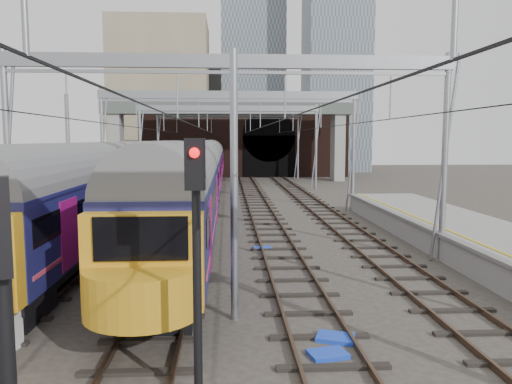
{
  "coord_description": "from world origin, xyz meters",
  "views": [
    {
      "loc": [
        -0.17,
        -10.77,
        4.74
      ],
      "look_at": [
        1.1,
        11.28,
        2.4
      ],
      "focal_mm": 35.0,
      "sensor_mm": 36.0,
      "label": 1
    }
  ],
  "objects": [
    {
      "name": "ground",
      "position": [
        0.0,
        0.0,
        0.0
      ],
      "size": [
        160.0,
        160.0,
        0.0
      ],
      "primitive_type": "plane",
      "color": "#38332D",
      "rests_on": "ground"
    },
    {
      "name": "tracks",
      "position": [
        0.0,
        15.0,
        0.02
      ],
      "size": [
        14.4,
        80.0,
        0.22
      ],
      "color": "#4C3828",
      "rests_on": "ground"
    },
    {
      "name": "overhead_line",
      "position": [
        0.0,
        21.49,
        6.57
      ],
      "size": [
        16.8,
        80.0,
        8.0
      ],
      "color": "gray",
      "rests_on": "ground"
    },
    {
      "name": "retaining_wall",
      "position": [
        1.4,
        51.93,
        4.33
      ],
      "size": [
        28.0,
        2.75,
        9.0
      ],
      "color": "black",
      "rests_on": "ground"
    },
    {
      "name": "overbridge",
      "position": [
        0.0,
        46.0,
        7.27
      ],
      "size": [
        28.0,
        3.0,
        9.25
      ],
      "color": "gray",
      "rests_on": "ground"
    },
    {
      "name": "city_skyline",
      "position": [
        2.73,
        70.48,
        17.09
      ],
      "size": [
        37.5,
        27.5,
        60.0
      ],
      "color": "tan",
      "rests_on": "ground"
    },
    {
      "name": "train_main",
      "position": [
        -2.0,
        30.85,
        2.42
      ],
      "size": [
        2.69,
        62.31,
        4.67
      ],
      "color": "black",
      "rests_on": "ground"
    },
    {
      "name": "train_second",
      "position": [
        -6.0,
        30.68,
        2.4
      ],
      "size": [
        2.66,
        61.45,
        4.62
      ],
      "color": "black",
      "rests_on": "ground"
    },
    {
      "name": "signal_near_left",
      "position": [
        -2.05,
        -6.68,
        2.84
      ],
      "size": [
        0.36,
        0.45,
        4.45
      ],
      "rotation": [
        0.0,
        0.0,
        0.39
      ],
      "color": "black",
      "rests_on": "ground"
    },
    {
      "name": "signal_near_centre",
      "position": [
        -0.71,
        -2.35,
        3.01
      ],
      "size": [
        0.35,
        0.46,
        4.76
      ],
      "rotation": [
        0.0,
        0.0,
        -0.06
      ],
      "color": "black",
      "rests_on": "ground"
    },
    {
      "name": "relay_cabinet",
      "position": [
        -5.22,
        0.43,
        0.57
      ],
      "size": [
        0.64,
        0.56,
        1.15
      ],
      "primitive_type": "cube",
      "rotation": [
        0.0,
        0.0,
        -0.14
      ],
      "color": "silver",
      "rests_on": "ground"
    },
    {
      "name": "equip_cover_a",
      "position": [
        2.01,
        -0.38,
        0.05
      ],
      "size": [
        0.94,
        0.76,
        0.1
      ],
      "primitive_type": "cube",
      "rotation": [
        0.0,
        0.0,
        0.23
      ],
      "color": "blue",
      "rests_on": "ground"
    },
    {
      "name": "equip_cover_b",
      "position": [
        1.33,
        10.41,
        0.05
      ],
      "size": [
        0.82,
        0.62,
        0.09
      ],
      "primitive_type": "cube",
      "rotation": [
        0.0,
        0.0,
        0.11
      ],
      "color": "blue",
      "rests_on": "ground"
    },
    {
      "name": "equip_cover_c",
      "position": [
        2.37,
        0.5,
        0.05
      ],
      "size": [
        1.04,
        0.88,
        0.1
      ],
      "primitive_type": "cube",
      "rotation": [
        0.0,
        0.0,
        -0.34
      ],
      "color": "blue",
      "rests_on": "ground"
    }
  ]
}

